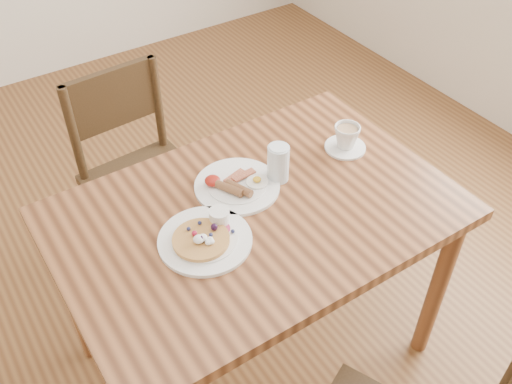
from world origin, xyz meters
TOP-DOWN VIEW (x-y plane):
  - ground at (0.00, 0.00)m, footprint 5.00×5.00m
  - dining_table at (0.00, 0.00)m, footprint 1.20×0.80m
  - chair_far at (-0.12, 0.66)m, footprint 0.45×0.45m
  - pancake_plate at (-0.19, -0.03)m, footprint 0.27×0.27m
  - breakfast_plate at (0.00, 0.11)m, footprint 0.27×0.27m
  - teacup_saucer at (0.42, 0.08)m, footprint 0.14×0.14m
  - water_glass at (0.14, 0.08)m, footprint 0.07×0.07m

SIDE VIEW (x-z plane):
  - ground at x=0.00m, z-range 0.00..0.00m
  - chair_far at x=-0.12m, z-range 0.05..0.93m
  - dining_table at x=0.00m, z-range 0.28..1.03m
  - breakfast_plate at x=0.00m, z-range 0.74..0.78m
  - pancake_plate at x=-0.19m, z-range 0.74..0.79m
  - teacup_saucer at x=0.42m, z-range 0.75..0.84m
  - water_glass at x=0.14m, z-range 0.75..0.87m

